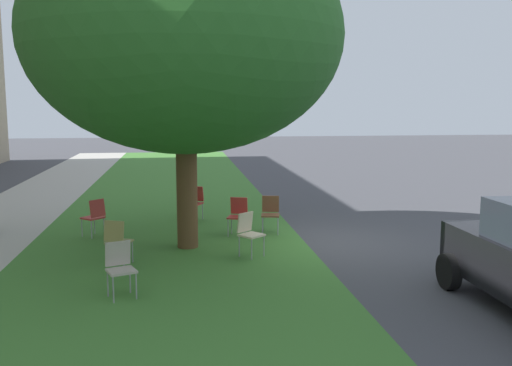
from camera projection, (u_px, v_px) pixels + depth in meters
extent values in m
plane|color=#424247|center=(315.00, 243.00, 12.40)|extent=(80.00, 80.00, 0.00)
cube|color=#3D752D|center=(168.00, 248.00, 11.97)|extent=(48.00, 6.00, 0.01)
cylinder|color=brown|center=(187.00, 181.00, 11.88)|extent=(0.44, 0.44, 2.85)
ellipsoid|color=#2D6B28|center=(184.00, 36.00, 11.47)|extent=(6.46, 6.46, 4.78)
cube|color=#B7332D|center=(193.00, 204.00, 14.80)|extent=(0.55, 0.56, 0.04)
cube|color=#B7332D|center=(196.00, 194.00, 14.93)|extent=(0.26, 0.39, 0.40)
cylinder|color=gray|center=(184.00, 213.00, 14.73)|extent=(0.02, 0.02, 0.42)
cylinder|color=gray|center=(197.00, 214.00, 14.61)|extent=(0.02, 0.02, 0.42)
cylinder|color=gray|center=(190.00, 211.00, 15.05)|extent=(0.02, 0.02, 0.42)
cylinder|color=gray|center=(203.00, 212.00, 14.93)|extent=(0.02, 0.02, 0.42)
cube|color=brown|center=(270.00, 215.00, 13.27)|extent=(0.47, 0.49, 0.04)
cube|color=brown|center=(271.00, 204.00, 13.41)|extent=(0.16, 0.41, 0.40)
cylinder|color=gray|center=(262.00, 226.00, 13.14)|extent=(0.02, 0.02, 0.42)
cylinder|color=gray|center=(278.00, 226.00, 13.12)|extent=(0.02, 0.02, 0.42)
cylinder|color=gray|center=(263.00, 223.00, 13.48)|extent=(0.02, 0.02, 0.42)
cylinder|color=gray|center=(278.00, 223.00, 13.46)|extent=(0.02, 0.02, 0.42)
cube|color=olive|center=(119.00, 242.00, 10.73)|extent=(0.53, 0.54, 0.04)
cube|color=olive|center=(114.00, 231.00, 10.52)|extent=(0.24, 0.40, 0.40)
cylinder|color=gray|center=(132.00, 252.00, 10.87)|extent=(0.02, 0.02, 0.42)
cylinder|color=gray|center=(116.00, 251.00, 10.97)|extent=(0.02, 0.02, 0.42)
cylinder|color=gray|center=(124.00, 256.00, 10.55)|extent=(0.02, 0.02, 0.42)
cylinder|color=gray|center=(107.00, 255.00, 10.64)|extent=(0.02, 0.02, 0.42)
cube|color=beige|center=(252.00, 235.00, 11.26)|extent=(0.58, 0.58, 0.04)
cube|color=beige|center=(245.00, 222.00, 11.35)|extent=(0.32, 0.36, 0.40)
cylinder|color=gray|center=(252.00, 249.00, 11.05)|extent=(0.02, 0.02, 0.42)
cylinder|color=gray|center=(264.00, 246.00, 11.31)|extent=(0.02, 0.02, 0.42)
cylinder|color=gray|center=(239.00, 247.00, 11.28)|extent=(0.02, 0.02, 0.42)
cylinder|color=gray|center=(252.00, 243.00, 11.54)|extent=(0.02, 0.02, 0.42)
cube|color=#B7332D|center=(93.00, 218.00, 12.98)|extent=(0.58, 0.58, 0.04)
cube|color=#B7332D|center=(97.00, 208.00, 12.84)|extent=(0.35, 0.33, 0.40)
cylinder|color=gray|center=(95.00, 225.00, 13.25)|extent=(0.02, 0.02, 0.42)
cylinder|color=gray|center=(82.00, 228.00, 12.96)|extent=(0.02, 0.02, 0.42)
cylinder|color=gray|center=(104.00, 227.00, 13.06)|extent=(0.02, 0.02, 0.42)
cylinder|color=gray|center=(92.00, 230.00, 12.77)|extent=(0.02, 0.02, 0.42)
cube|color=#B7332D|center=(237.00, 217.00, 13.04)|extent=(0.52, 0.53, 0.04)
cube|color=#B7332D|center=(239.00, 206.00, 13.18)|extent=(0.21, 0.40, 0.40)
cylinder|color=gray|center=(228.00, 228.00, 12.94)|extent=(0.02, 0.02, 0.42)
cylinder|color=gray|center=(243.00, 229.00, 12.87)|extent=(0.02, 0.02, 0.42)
cylinder|color=gray|center=(232.00, 225.00, 13.27)|extent=(0.02, 0.02, 0.42)
cylinder|color=gray|center=(247.00, 226.00, 13.20)|extent=(0.02, 0.02, 0.42)
cube|color=#ADA393|center=(121.00, 271.00, 8.86)|extent=(0.52, 0.54, 0.04)
cube|color=#ADA393|center=(118.00, 253.00, 8.98)|extent=(0.22, 0.40, 0.40)
cylinder|color=gray|center=(113.00, 290.00, 8.65)|extent=(0.02, 0.02, 0.42)
cylinder|color=gray|center=(136.00, 286.00, 8.83)|extent=(0.02, 0.02, 0.42)
cylinder|color=gray|center=(108.00, 284.00, 8.95)|extent=(0.02, 0.02, 0.42)
cylinder|color=gray|center=(130.00, 280.00, 9.12)|extent=(0.02, 0.02, 0.42)
cylinder|color=black|center=(449.00, 271.00, 9.31)|extent=(0.60, 0.18, 0.60)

